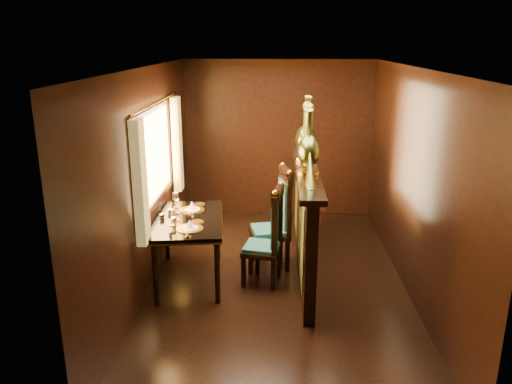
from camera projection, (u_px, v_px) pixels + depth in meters
ground at (277, 280)px, 6.02m from camera, size 5.00×5.00×0.00m
room_shell at (271, 152)px, 5.58m from camera, size 3.04×5.04×2.52m
partition at (304, 217)px, 6.09m from camera, size 0.26×2.70×1.36m
dining_table at (188, 224)px, 5.85m from camera, size 0.95×1.41×0.98m
chair_left at (271, 233)px, 5.79m from camera, size 0.51×0.53×1.22m
chair_right at (279, 215)px, 6.24m from camera, size 0.56×0.58×1.31m
peacock_left at (309, 137)px, 5.39m from camera, size 0.26×0.70×0.83m
peacock_right at (306, 127)px, 6.06m from camera, size 0.26×0.68×0.81m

